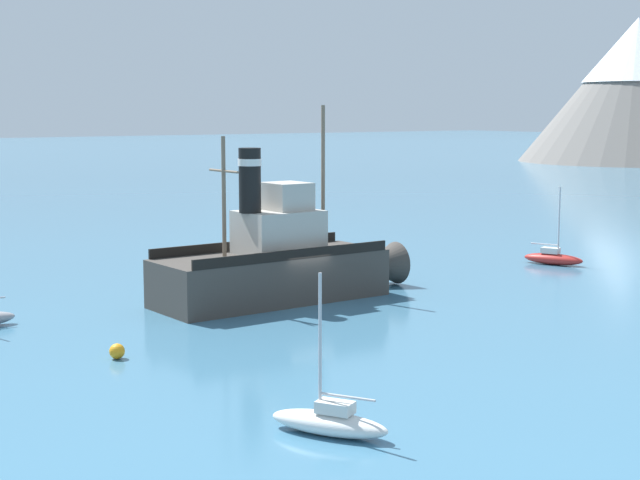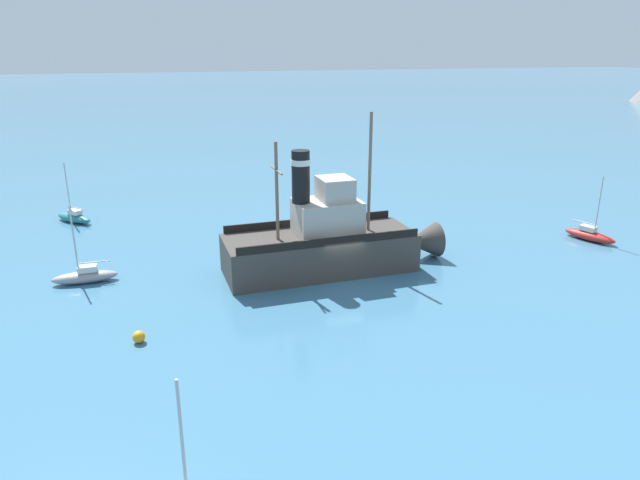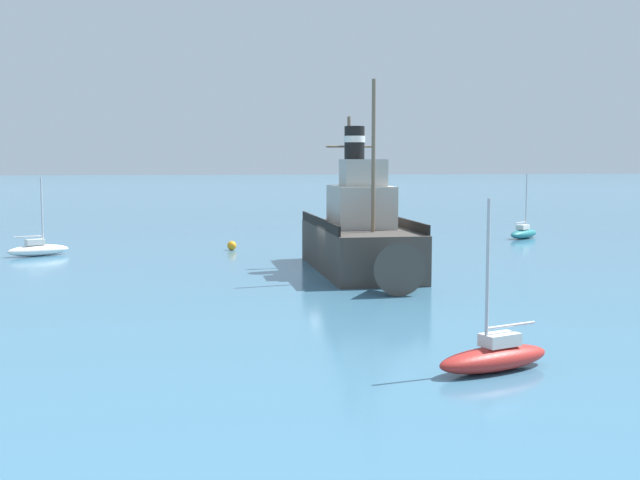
{
  "view_description": "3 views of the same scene",
  "coord_description": "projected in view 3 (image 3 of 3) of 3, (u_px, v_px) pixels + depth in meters",
  "views": [
    {
      "loc": [
        39.97,
        -27.05,
        9.66
      ],
      "look_at": [
        -2.3,
        2.73,
        2.77
      ],
      "focal_mm": 55.0,
      "sensor_mm": 36.0,
      "label": 1
    },
    {
      "loc": [
        31.01,
        -10.91,
        13.67
      ],
      "look_at": [
        0.01,
        -1.34,
        2.59
      ],
      "focal_mm": 32.0,
      "sensor_mm": 36.0,
      "label": 2
    },
    {
      "loc": [
        6.8,
        41.2,
        5.93
      ],
      "look_at": [
        0.91,
        1.01,
        1.9
      ],
      "focal_mm": 45.0,
      "sensor_mm": 36.0,
      "label": 3
    }
  ],
  "objects": [
    {
      "name": "sailboat_red",
      "position": [
        494.0,
        356.0,
        22.63
      ],
      "size": [
        3.94,
        2.4,
        4.9
      ],
      "color": "#B22823",
      "rests_on": "ground"
    },
    {
      "name": "mooring_buoy",
      "position": [
        232.0,
        246.0,
        53.26
      ],
      "size": [
        0.61,
        0.61,
        0.61
      ],
      "primitive_type": "sphere",
      "color": "orange",
      "rests_on": "ground"
    },
    {
      "name": "sailboat_teal",
      "position": [
        524.0,
        233.0,
        61.31
      ],
      "size": [
        3.56,
        3.36,
        4.9
      ],
      "color": "#23757A",
      "rests_on": "ground"
    },
    {
      "name": "sailboat_grey",
      "position": [
        352.0,
        238.0,
        57.53
      ],
      "size": [
        1.13,
        3.81,
        4.9
      ],
      "color": "gray",
      "rests_on": "ground"
    },
    {
      "name": "old_tugboat",
      "position": [
        361.0,
        238.0,
        42.45
      ],
      "size": [
        4.68,
        14.47,
        9.9
      ],
      "color": "#423D38",
      "rests_on": "ground"
    },
    {
      "name": "ground_plane",
      "position": [
        334.0,
        274.0,
        42.14
      ],
      "size": [
        600.0,
        600.0,
        0.0
      ],
      "primitive_type": "plane",
      "color": "teal"
    },
    {
      "name": "sailboat_white",
      "position": [
        38.0,
        249.0,
        50.01
      ],
      "size": [
        3.86,
        2.79,
        4.9
      ],
      "color": "white",
      "rests_on": "ground"
    }
  ]
}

